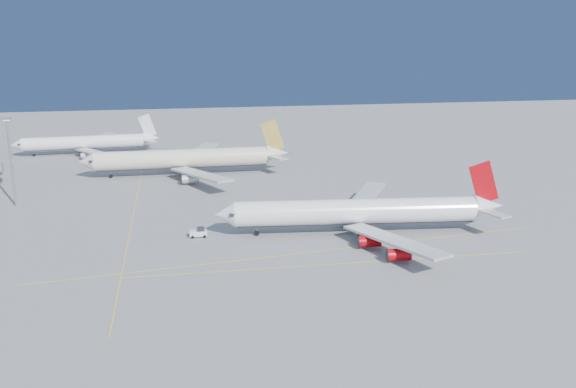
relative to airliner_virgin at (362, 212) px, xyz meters
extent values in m
plane|color=slate|center=(-16.16, -5.47, -5.30)|extent=(500.00, 500.00, 0.00)
cube|color=yellow|center=(-11.16, -19.47, -5.29)|extent=(90.00, 0.18, 0.02)
cube|color=yellow|center=(-16.16, -11.47, -5.29)|extent=(118.86, 16.88, 0.02)
cube|color=yellow|center=(-56.16, 24.53, -5.29)|extent=(0.18, 140.00, 0.02)
cylinder|color=white|center=(-1.55, 0.14, 0.18)|extent=(59.26, 11.36, 6.11)
cone|color=white|center=(-33.21, 2.99, 0.18)|extent=(5.27, 6.51, 6.11)
cone|color=white|center=(31.48, -2.83, 0.81)|extent=(7.86, 6.44, 5.80)
cube|color=black|center=(-31.22, 2.81, 0.81)|extent=(2.20, 5.93, 0.74)
cube|color=#B7B7BC|center=(2.24, -17.37, -1.50)|extent=(15.94, 30.46, 0.58)
cube|color=#B7B7BC|center=(5.30, 16.69, -1.50)|extent=(20.43, 28.93, 0.58)
cube|color=#A1060D|center=(29.91, -2.69, 6.70)|extent=(8.11, 1.20, 11.14)
cylinder|color=gray|center=(-25.62, 2.31, -3.51)|extent=(0.25, 0.25, 2.42)
cylinder|color=black|center=(-25.62, 2.31, -4.72)|extent=(1.22, 0.84, 1.16)
cylinder|color=gray|center=(-0.88, -4.25, -3.51)|extent=(0.34, 0.34, 2.42)
cylinder|color=black|center=(-0.88, -4.25, -4.72)|extent=(1.24, 1.05, 1.16)
cylinder|color=gray|center=(-0.11, 4.34, -3.51)|extent=(0.34, 0.34, 2.42)
cylinder|color=black|center=(-0.11, 4.34, -4.72)|extent=(1.24, 1.05, 1.16)
cylinder|color=#A1060D|center=(-1.51, -11.51, -3.48)|extent=(5.27, 3.07, 2.63)
cylinder|color=#A1060D|center=(2.12, -21.03, -3.48)|extent=(5.27, 3.07, 2.63)
cylinder|color=#A1060D|center=(0.57, 11.60, -3.48)|extent=(5.27, 3.07, 2.63)
cylinder|color=#A1060D|center=(5.84, 20.32, -3.48)|extent=(5.27, 3.07, 2.63)
cylinder|color=beige|center=(-42.30, 69.90, 0.38)|extent=(57.34, 6.76, 6.28)
cone|color=beige|center=(-73.36, 69.63, 0.38)|extent=(5.01, 6.32, 6.28)
cone|color=beige|center=(-9.80, 70.17, 1.04)|extent=(7.76, 6.03, 5.97)
cube|color=black|center=(-71.27, 69.65, 1.04)|extent=(1.81, 5.98, 0.77)
cube|color=#B7B7BC|center=(-36.83, 52.63, -1.35)|extent=(18.83, 30.14, 0.61)
cube|color=#B7B7BC|center=(-37.13, 87.25, -1.35)|extent=(18.41, 30.28, 0.61)
cube|color=#B69A43|center=(-11.45, 70.15, 7.18)|extent=(8.48, 0.57, 11.66)
cylinder|color=gray|center=(-65.79, 69.70, -3.42)|extent=(0.26, 0.26, 2.53)
cylinder|color=black|center=(-65.79, 69.70, -4.69)|extent=(1.22, 0.78, 1.21)
cylinder|color=gray|center=(-41.16, 65.44, -3.42)|extent=(0.35, 0.35, 2.53)
cylinder|color=black|center=(-41.16, 65.44, -4.69)|extent=(1.22, 1.00, 1.21)
cylinder|color=gray|center=(-41.24, 74.37, -3.42)|extent=(0.35, 0.35, 2.53)
cylinder|color=black|center=(-41.24, 74.37, -4.69)|extent=(1.22, 1.00, 1.21)
cylinder|color=#B7B7BC|center=(-40.02, 55.69, -3.42)|extent=(5.31, 2.80, 2.75)
cylinder|color=#B7B7BC|center=(-40.26, 84.14, -3.42)|extent=(5.31, 2.80, 2.75)
cylinder|color=white|center=(-79.57, 112.66, -0.65)|extent=(45.82, 8.10, 5.10)
cone|color=white|center=(-104.31, 111.03, -0.65)|extent=(4.43, 5.36, 5.10)
cone|color=white|center=(-53.65, 114.38, -0.10)|extent=(6.69, 5.26, 4.85)
cube|color=black|center=(-102.59, 111.14, -0.10)|extent=(1.78, 4.94, 0.64)
cube|color=#B7B7BC|center=(-74.49, 99.13, -2.05)|extent=(16.30, 23.69, 0.50)
cube|color=#B7B7BC|center=(-76.32, 126.75, -2.05)|extent=(13.65, 24.56, 0.50)
cube|color=silver|center=(-55.02, 114.29, 4.96)|extent=(7.02, 0.87, 9.64)
cylinder|color=gray|center=(-98.22, 111.43, -3.75)|extent=(0.22, 0.22, 2.10)
cylinder|color=black|center=(-98.22, 111.43, -4.80)|extent=(1.04, 0.70, 1.00)
cylinder|color=gray|center=(-78.42, 109.08, -3.75)|extent=(0.29, 0.29, 2.10)
cylinder|color=black|center=(-78.42, 109.08, -4.80)|extent=(1.05, 0.88, 1.00)
cylinder|color=gray|center=(-78.90, 116.36, -3.75)|extent=(0.29, 0.29, 2.10)
cylinder|color=black|center=(-78.90, 116.36, -4.80)|extent=(1.05, 0.88, 1.00)
cylinder|color=#B7B7BC|center=(-77.22, 101.42, -3.76)|extent=(4.52, 2.56, 2.28)
cylinder|color=#B7B7BC|center=(-78.72, 124.12, -3.76)|extent=(4.52, 2.56, 2.28)
cube|color=white|center=(-39.64, 3.78, -4.37)|extent=(4.17, 2.13, 1.24)
cube|color=black|center=(-39.02, 3.79, -3.43)|extent=(1.68, 1.78, 0.93)
cylinder|color=black|center=(-41.08, 2.67, -4.94)|extent=(0.73, 0.37, 0.72)
cylinder|color=black|center=(-41.11, 4.85, -4.94)|extent=(0.73, 0.37, 0.72)
cylinder|color=black|center=(-38.18, 2.72, -4.94)|extent=(0.73, 0.37, 0.72)
cylinder|color=black|center=(-38.21, 4.89, -4.94)|extent=(0.73, 0.37, 0.72)
cylinder|color=gray|center=(-89.08, 39.66, 6.97)|extent=(0.69, 0.69, 24.53)
cube|color=gray|center=(-89.08, 39.66, 19.43)|extent=(2.16, 2.16, 0.49)
cube|color=white|center=(-89.08, 39.66, 19.04)|extent=(1.57, 1.57, 0.25)
camera|label=1|loc=(-43.78, -144.29, 44.78)|focal=40.00mm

